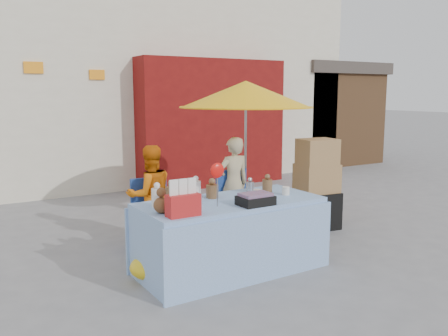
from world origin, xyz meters
TOP-DOWN VIEW (x-y plane):
  - ground at (0.00, 0.00)m, footprint 80.00×80.00m
  - backdrop at (0.52, 7.52)m, footprint 14.00×8.00m
  - market_table at (-0.07, -0.15)m, footprint 2.05×0.99m
  - chair_left at (-0.44, 1.04)m, footprint 0.50×0.49m
  - chair_right at (0.81, 1.04)m, footprint 0.50×0.49m
  - vendor_orange at (-0.44, 1.17)m, footprint 0.64×0.50m
  - vendor_beige at (0.81, 1.17)m, footprint 0.49×0.33m
  - umbrella at (1.11, 1.32)m, footprint 1.90×1.90m
  - box_stack at (1.84, 0.60)m, footprint 0.63×0.54m
  - tarp_bundle at (-0.82, 0.02)m, footprint 0.79×0.72m

SIDE VIEW (x-z plane):
  - ground at x=0.00m, z-range 0.00..0.00m
  - tarp_bundle at x=-0.82m, z-range 0.00..0.29m
  - chair_left at x=-0.44m, z-range -0.17..0.68m
  - chair_right at x=0.81m, z-range -0.17..0.68m
  - market_table at x=-0.07m, z-range -0.21..1.02m
  - box_stack at x=1.84m, z-range -0.05..1.24m
  - vendor_orange at x=-0.44m, z-range 0.00..1.27m
  - vendor_beige at x=0.81m, z-range 0.00..1.32m
  - umbrella at x=1.11m, z-range 0.85..2.94m
  - backdrop at x=0.52m, z-range -0.80..7.00m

